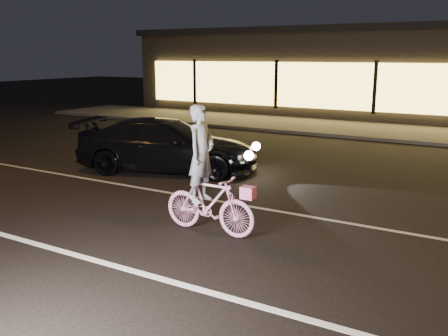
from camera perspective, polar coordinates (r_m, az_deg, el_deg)
The scene contains 7 objects.
ground at distance 8.77m, azimuth -8.25°, elevation -6.88°, with size 90.00×90.00×0.00m, color black.
lane_stripe_near at distance 7.74m, azimuth -15.30°, elevation -9.92°, with size 60.00×0.12×0.01m, color silver.
lane_stripe_far at distance 10.32m, azimuth -1.30°, elevation -3.68°, with size 60.00×0.10×0.01m, color gray.
sidewalk at distance 20.29m, azimuth 15.34°, elevation 4.24°, with size 30.00×4.00×0.12m, color #383533.
storefront at distance 25.91m, azimuth 19.21°, elevation 10.40°, with size 25.40×8.42×4.20m.
cyclist at distance 8.29m, azimuth -1.97°, elevation -2.35°, with size 1.71×0.59×2.15m.
sedan at distance 12.85m, azimuth -6.48°, elevation 2.59°, with size 4.97×3.26×1.34m.
Camera 1 is at (5.22, -6.40, 2.94)m, focal length 40.00 mm.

